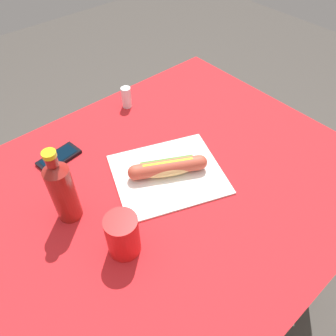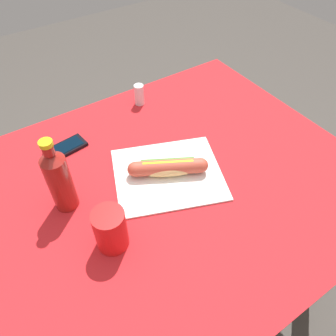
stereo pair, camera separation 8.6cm
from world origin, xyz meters
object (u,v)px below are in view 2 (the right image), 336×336
cell_phone (65,148)px  salt_shaker (139,95)px  hot_dog (168,167)px  drinking_cup (111,230)px  soda_bottle (59,179)px

cell_phone → salt_shaker: salt_shaker is taller
hot_dog → salt_shaker: bearing=72.9°
hot_dog → salt_shaker: salt_shaker is taller
salt_shaker → hot_dog: bearing=-107.1°
drinking_cup → salt_shaker: 0.60m
hot_dog → drinking_cup: bearing=-154.3°
soda_bottle → drinking_cup: size_ratio=1.94×
cell_phone → soda_bottle: 0.25m
hot_dog → cell_phone: size_ratio=1.55×
soda_bottle → drinking_cup: (0.05, -0.18, -0.04)m
soda_bottle → salt_shaker: soda_bottle is taller
cell_phone → salt_shaker: 0.34m
hot_dog → soda_bottle: size_ratio=0.92×
cell_phone → soda_bottle: size_ratio=0.60×
hot_dog → soda_bottle: (-0.30, 0.06, 0.07)m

